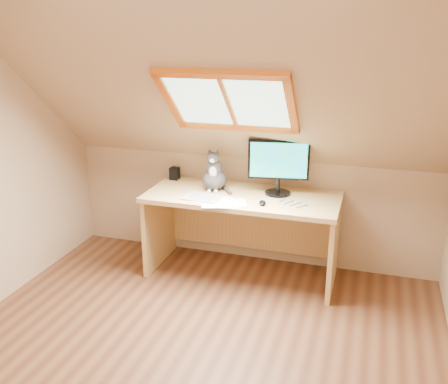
% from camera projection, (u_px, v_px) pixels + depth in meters
% --- Properties ---
extents(ground, '(3.50, 3.50, 0.00)m').
position_uv_depth(ground, '(184.00, 365.00, 3.35)').
color(ground, brown).
rests_on(ground, ground).
extents(room_shell, '(3.52, 3.52, 2.41)m').
position_uv_depth(room_shell, '(171.00, 164.00, 2.81)').
color(room_shell, tan).
rests_on(room_shell, ground).
extents(desk, '(1.68, 0.74, 0.77)m').
position_uv_depth(desk, '(244.00, 216.00, 4.49)').
color(desk, '#E3B76C').
rests_on(desk, ground).
extents(monitor, '(0.52, 0.22, 0.48)m').
position_uv_depth(monitor, '(279.00, 164.00, 4.27)').
color(monitor, black).
rests_on(monitor, desk).
extents(cat, '(0.24, 0.28, 0.39)m').
position_uv_depth(cat, '(214.00, 175.00, 4.44)').
color(cat, '#3E3937').
rests_on(cat, desk).
extents(desk_speaker, '(0.09, 0.09, 0.12)m').
position_uv_depth(desk_speaker, '(175.00, 173.00, 4.77)').
color(desk_speaker, black).
rests_on(desk_speaker, desk).
extents(graphics_tablet, '(0.32, 0.24, 0.01)m').
position_uv_depth(graphics_tablet, '(203.00, 198.00, 4.26)').
color(graphics_tablet, '#B2B2B7').
rests_on(graphics_tablet, desk).
extents(mouse, '(0.08, 0.11, 0.03)m').
position_uv_depth(mouse, '(262.00, 203.00, 4.11)').
color(mouse, black).
rests_on(mouse, desk).
extents(papers, '(0.35, 0.30, 0.01)m').
position_uv_depth(papers, '(217.00, 202.00, 4.16)').
color(papers, white).
rests_on(papers, desk).
extents(cables, '(0.51, 0.26, 0.01)m').
position_uv_depth(cables, '(281.00, 203.00, 4.14)').
color(cables, silver).
rests_on(cables, desk).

